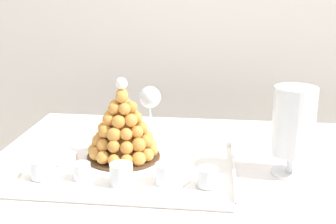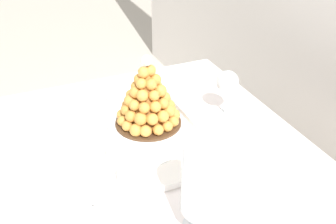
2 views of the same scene
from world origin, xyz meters
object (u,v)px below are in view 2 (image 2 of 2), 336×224
croquembouche (148,99)px  dessert_cup_right (128,176)px  dessert_cup_mid_right (116,153)px  serving_tray (131,134)px  dessert_cup_centre (98,134)px  dessert_cup_left (85,101)px  wine_glass (227,83)px  dessert_cup_mid_left (95,117)px  creme_brulee_ramekin (119,98)px  macaron_goblet (206,179)px

croquembouche → dessert_cup_right: (0.26, -0.16, -0.07)m
dessert_cup_mid_right → dessert_cup_right: size_ratio=1.06×
serving_tray → dessert_cup_centre: dessert_cup_centre is taller
dessert_cup_left → dessert_cup_mid_right: (0.34, 0.01, 0.00)m
dessert_cup_centre → dessert_cup_mid_right: 0.12m
serving_tray → wine_glass: 0.37m
dessert_cup_mid_right → dessert_cup_left: bearing=-178.8°
croquembouche → dessert_cup_mid_left: size_ratio=5.11×
croquembouche → dessert_cup_right: croquembouche is taller
wine_glass → creme_brulee_ramekin: bearing=-125.2°
dessert_cup_mid_left → creme_brulee_ramekin: 0.16m
dessert_cup_mid_left → dessert_cup_centre: dessert_cup_centre is taller
dessert_cup_right → serving_tray: bearing=158.9°
dessert_cup_left → dessert_cup_right: (0.46, 0.00, -0.00)m
croquembouche → wine_glass: 0.28m
wine_glass → dessert_cup_centre: bearing=-90.7°
wine_glass → dessert_cup_right: bearing=-62.9°
dessert_cup_centre → dessert_cup_mid_right: dessert_cup_centre is taller
dessert_cup_centre → creme_brulee_ramekin: (-0.22, 0.14, -0.01)m
wine_glass → dessert_cup_left: bearing=-117.8°
dessert_cup_right → wine_glass: (-0.23, 0.44, 0.09)m
dessert_cup_mid_right → dessert_cup_mid_left: bearing=-179.7°
dessert_cup_mid_right → creme_brulee_ramekin: bearing=160.4°
dessert_cup_right → creme_brulee_ramekin: bearing=164.7°
macaron_goblet → serving_tray: bearing=-176.3°
croquembouche → dessert_cup_mid_right: (0.15, -0.16, -0.07)m
serving_tray → dessert_cup_mid_left: dessert_cup_mid_left is taller
dessert_cup_mid_right → wine_glass: wine_glass is taller
dessert_cup_centre → dessert_cup_mid_right: bearing=10.4°
croquembouche → serving_tray: bearing=-65.5°
macaron_goblet → wine_glass: (-0.45, 0.32, -0.03)m
serving_tray → croquembouche: (-0.03, 0.08, 0.10)m
macaron_goblet → dessert_cup_mid_right: bearing=-161.4°
dessert_cup_mid_left → dessert_cup_right: bearing=-0.4°
macaron_goblet → creme_brulee_ramekin: bearing=179.6°
creme_brulee_ramekin → dessert_cup_centre: bearing=-32.8°
dessert_cup_mid_right → macaron_goblet: (0.34, 0.11, 0.12)m
croquembouche → dessert_cup_mid_left: croquembouche is taller
dessert_cup_mid_left → wine_glass: (0.12, 0.44, 0.09)m
creme_brulee_ramekin → wine_glass: wine_glass is taller
dessert_cup_right → croquembouche: bearing=148.2°
dessert_cup_centre → wine_glass: (0.01, 0.46, 0.09)m
croquembouche → dessert_cup_left: 0.27m
creme_brulee_ramekin → macaron_goblet: 0.69m
dessert_cup_right → creme_brulee_ramekin: size_ratio=0.58×
dessert_cup_left → dessert_cup_mid_right: 0.35m
dessert_cup_mid_right → creme_brulee_ramekin: size_ratio=0.62×
macaron_goblet → dessert_cup_centre: bearing=-163.4°
croquembouche → wine_glass: size_ratio=1.50×
serving_tray → dessert_cup_right: size_ratio=10.79×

